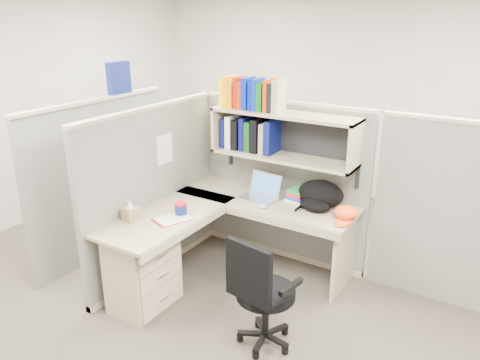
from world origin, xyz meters
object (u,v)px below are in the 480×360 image
Objects in this scene: laptop at (259,187)px; task_chair at (262,309)px; desk at (177,252)px; backpack at (318,196)px; snack_canister at (181,208)px.

task_chair is (0.62, -1.02, -0.52)m from laptop.
laptop is (0.35, 0.82, 0.41)m from desk.
laptop is 0.36× the size of task_chair.
backpack is at bearing 45.13° from desk.
desk is 0.98m from laptop.
desk is 1.36m from backpack.
desk is 4.11× the size of backpack.
backpack is (0.91, 0.92, 0.42)m from desk.
task_chair reaches higher than snack_canister.
desk is at bearing 168.56° from task_chair.
snack_canister is (-0.07, 0.16, 0.35)m from desk.
desk is at bearing -67.07° from snack_canister.
task_chair is at bearing -18.99° from snack_canister.
task_chair is at bearing -70.40° from backpack.
laptop is at bearing -153.74° from backpack.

